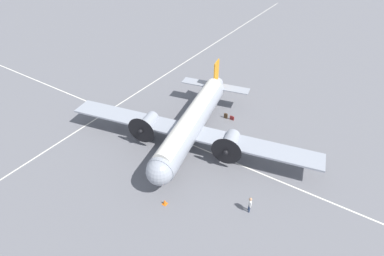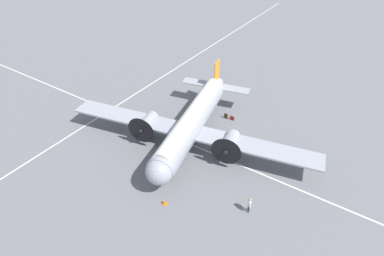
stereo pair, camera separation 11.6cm
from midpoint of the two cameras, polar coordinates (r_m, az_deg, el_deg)
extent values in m
plane|color=slate|center=(32.73, 0.10, -2.34)|extent=(300.00, 300.00, 0.00)
cube|color=silver|center=(32.29, -0.55, -2.96)|extent=(120.00, 0.16, 0.01)
cube|color=silver|center=(39.26, -14.68, 3.73)|extent=(0.16, 120.00, 0.01)
cylinder|color=#9399A3|center=(31.28, 0.11, 1.05)|extent=(5.63, 15.53, 2.56)
cylinder|color=silver|center=(30.87, 0.11, 2.11)|extent=(4.73, 14.65, 1.79)
sphere|color=#9399A3|center=(25.96, -6.08, -8.20)|extent=(2.43, 2.43, 2.43)
cylinder|color=#9399A3|center=(37.36, 4.40, 7.62)|extent=(1.99, 3.22, 1.41)
cube|color=orange|center=(37.01, 4.80, 10.44)|extent=(0.48, 1.68, 2.95)
cube|color=#9399A3|center=(37.61, 4.58, 8.05)|extent=(8.62, 3.20, 0.10)
cube|color=#9399A3|center=(30.63, -0.65, -0.58)|extent=(26.47, 7.79, 0.20)
cylinder|color=#9399A3|center=(29.39, 7.36, -2.77)|extent=(1.91, 2.85, 1.41)
cylinder|color=black|center=(28.31, 6.59, -4.50)|extent=(2.90, 0.64, 2.96)
sphere|color=black|center=(28.21, 6.51, -4.67)|extent=(0.49, 0.49, 0.49)
cylinder|color=#9399A3|center=(32.07, -8.33, 0.96)|extent=(1.91, 2.85, 1.41)
cylinder|color=black|center=(31.09, -9.57, -0.49)|extent=(2.90, 0.64, 2.96)
sphere|color=black|center=(31.00, -9.69, -0.62)|extent=(0.49, 0.49, 0.49)
cylinder|color=#4C4C51|center=(30.25, 7.34, -4.00)|extent=(0.18, 0.18, 0.97)
cylinder|color=black|center=(30.57, 7.27, -4.69)|extent=(0.52, 1.14, 1.10)
cylinder|color=#4C4C51|center=(32.87, -7.96, -0.27)|extent=(0.18, 0.18, 0.97)
cylinder|color=black|center=(33.16, -7.89, -0.93)|extent=(0.52, 1.14, 1.10)
cylinder|color=#4C4C51|center=(28.13, -4.35, -8.26)|extent=(0.14, 0.14, 0.88)
cylinder|color=black|center=(28.44, -4.31, -8.88)|extent=(0.32, 0.72, 0.70)
cylinder|color=navy|center=(26.28, 10.81, -14.58)|extent=(0.11, 0.11, 0.78)
cylinder|color=navy|center=(26.14, 10.91, -14.97)|extent=(0.11, 0.11, 0.78)
cube|color=white|center=(25.68, 11.03, -13.82)|extent=(0.36, 0.41, 0.59)
sphere|color=tan|center=(25.36, 11.15, -13.20)|extent=(0.26, 0.26, 0.26)
cylinder|color=white|center=(25.85, 10.92, -13.46)|extent=(0.09, 0.09, 0.56)
cylinder|color=white|center=(25.56, 11.13, -14.26)|extent=(0.09, 0.09, 0.56)
cube|color=navy|center=(25.65, 11.27, -13.70)|extent=(0.03, 0.04, 0.38)
cube|color=#47331E|center=(36.17, 6.58, 2.29)|extent=(0.43, 0.17, 0.62)
cube|color=#312315|center=(35.98, 6.62, 2.73)|extent=(0.15, 0.12, 0.02)
cube|color=maroon|center=(36.01, 7.74, 1.87)|extent=(0.51, 0.16, 0.47)
cube|color=#551515|center=(35.86, 7.78, 2.21)|extent=(0.19, 0.11, 0.02)
cube|color=orange|center=(26.65, -5.15, -14.17)|extent=(0.40, 0.40, 0.03)
cone|color=orange|center=(26.45, -5.18, -13.83)|extent=(0.34, 0.34, 0.53)
camera|label=1|loc=(0.06, -89.90, 0.08)|focal=28.00mm
camera|label=2|loc=(0.06, 90.10, -0.08)|focal=28.00mm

